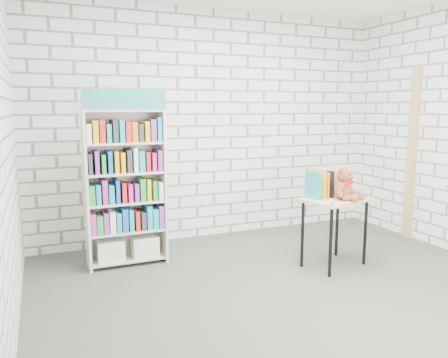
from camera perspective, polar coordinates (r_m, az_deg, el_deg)
name	(u,v)px	position (r m, az deg, el deg)	size (l,w,h in m)	color
ground	(298,293)	(4.03, 9.66, -14.49)	(4.50, 4.50, 0.00)	#3D453A
room_shell	(304,87)	(3.70, 10.41, 11.73)	(4.52, 4.02, 2.81)	silver
bookshelf	(125,186)	(4.59, -12.78, -0.93)	(0.80, 0.31, 1.80)	beige
display_table	(335,208)	(4.59, 14.32, -3.63)	(0.76, 0.62, 0.71)	tan
table_books	(328,183)	(4.61, 13.38, -0.53)	(0.50, 0.32, 0.28)	teal
teddy_bear	(345,187)	(4.50, 15.57, -0.97)	(0.31, 0.29, 0.32)	brown
door_trim	(412,154)	(5.89, 23.34, 2.97)	(0.05, 0.12, 2.10)	tan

